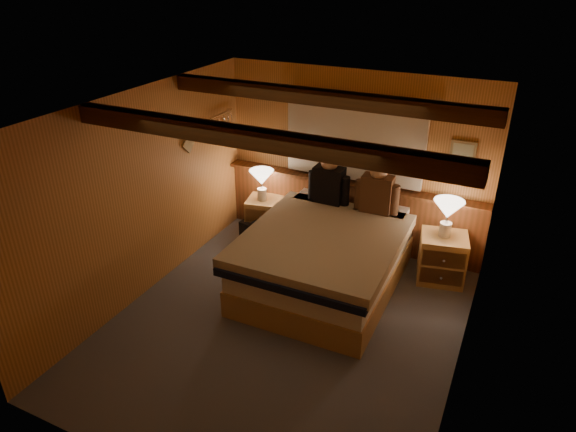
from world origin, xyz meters
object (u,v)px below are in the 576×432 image
Objects in this scene: person_left at (329,182)px; person_right at (377,192)px; lamp_left at (262,179)px; duffel_bag at (258,231)px; nightstand_right at (442,258)px; lamp_right at (448,211)px; nightstand_left at (265,217)px; bed at (325,258)px.

person_right is (0.64, -0.00, -0.00)m from person_left.
lamp_left is 0.88× the size of duffel_bag.
duffel_bag is at bearing -171.84° from person_left.
duffel_bag is at bearing -84.29° from lamp_left.
lamp_right reaches higher than nightstand_right.
nightstand_left is 1.80m from person_right.
lamp_right is 0.88m from person_right.
person_left reaches higher than lamp_left.
lamp_right is (-0.02, 0.01, 0.63)m from nightstand_right.
nightstand_right is 0.93× the size of person_left.
nightstand_left is 1.24× the size of lamp_right.
bed is 1.62m from lamp_left.
person_left is (-0.28, 0.78, 0.63)m from bed.
nightstand_left reaches higher than duffel_bag.
lamp_left is at bearing 146.63° from bed.
person_left is at bearing 109.49° from bed.
lamp_left reaches higher than duffel_bag.
bed is 3.25× the size of person_left.
nightstand_right is at bearing -1.96° from lamp_left.
nightstand_left is at bearing 145.11° from bed.
lamp_left is at bearing -153.37° from nightstand_left.
lamp_left is at bearing 175.64° from person_right.
person_right is (1.67, -0.07, 0.16)m from lamp_left.
person_left reaches higher than person_right.
duffel_bag is at bearing 170.43° from nightstand_right.
bed is at bearing -46.56° from nightstand_left.
bed is 3.84× the size of nightstand_left.
lamp_right is at bearing 31.60° from bed.
lamp_right is (2.50, -0.11, 0.66)m from nightstand_left.
nightstand_left is 0.85× the size of person_left.
person_right is 1.35× the size of duffel_bag.
person_left reaches higher than bed.
person_right reaches higher than lamp_right.
bed reaches higher than duffel_bag.
lamp_left is 0.65× the size of person_left.
lamp_right is at bearing -1.81° from lamp_left.
lamp_right reaches higher than nightstand_left.
lamp_right is at bearing 0.63° from person_left.
nightstand_right is at bearing -14.59° from nightstand_left.
bed is at bearing -160.63° from nightstand_right.
nightstand_left is 1.31× the size of lamp_left.
person_left reaches higher than lamp_right.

